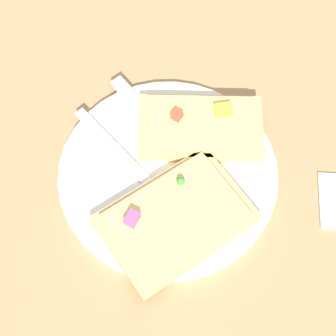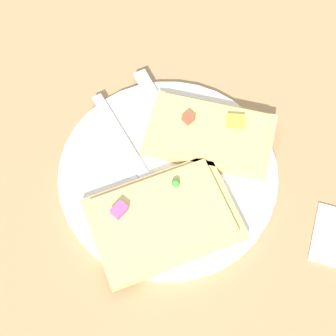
{
  "view_description": "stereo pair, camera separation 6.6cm",
  "coord_description": "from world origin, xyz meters",
  "px_view_note": "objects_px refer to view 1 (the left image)",
  "views": [
    {
      "loc": [
        -0.02,
        0.3,
        0.61
      ],
      "look_at": [
        0.0,
        0.0,
        0.02
      ],
      "focal_mm": 60.0,
      "sensor_mm": 36.0,
      "label": 1
    },
    {
      "loc": [
        -0.09,
        0.29,
        0.61
      ],
      "look_at": [
        0.0,
        0.0,
        0.02
      ],
      "focal_mm": 60.0,
      "sensor_mm": 36.0,
      "label": 2
    }
  ],
  "objects_px": {
    "plate": "(168,174)",
    "pizza_slice_corner": "(201,127)",
    "knife": "(155,123)",
    "fork": "(138,173)",
    "pizza_slice_main": "(176,219)"
  },
  "relations": [
    {
      "from": "knife",
      "to": "pizza_slice_main",
      "type": "xyz_separation_m",
      "value": [
        -0.03,
        0.13,
        0.01
      ]
    },
    {
      "from": "plate",
      "to": "pizza_slice_corner",
      "type": "xyz_separation_m",
      "value": [
        -0.04,
        -0.06,
        0.02
      ]
    },
    {
      "from": "knife",
      "to": "pizza_slice_corner",
      "type": "distance_m",
      "value": 0.06
    },
    {
      "from": "fork",
      "to": "pizza_slice_main",
      "type": "xyz_separation_m",
      "value": [
        -0.05,
        0.06,
        0.01
      ]
    },
    {
      "from": "plate",
      "to": "pizza_slice_corner",
      "type": "height_order",
      "value": "pizza_slice_corner"
    },
    {
      "from": "plate",
      "to": "knife",
      "type": "distance_m",
      "value": 0.07
    },
    {
      "from": "fork",
      "to": "pizza_slice_main",
      "type": "bearing_deg",
      "value": -6.31
    },
    {
      "from": "fork",
      "to": "knife",
      "type": "height_order",
      "value": "knife"
    },
    {
      "from": "fork",
      "to": "pizza_slice_main",
      "type": "height_order",
      "value": "pizza_slice_main"
    },
    {
      "from": "fork",
      "to": "knife",
      "type": "distance_m",
      "value": 0.07
    },
    {
      "from": "pizza_slice_corner",
      "to": "fork",
      "type": "bearing_deg",
      "value": -140.5
    },
    {
      "from": "pizza_slice_corner",
      "to": "knife",
      "type": "bearing_deg",
      "value": 170.87
    },
    {
      "from": "pizza_slice_main",
      "to": "knife",
      "type": "bearing_deg",
      "value": 66.15
    },
    {
      "from": "knife",
      "to": "plate",
      "type": "bearing_deg",
      "value": -25.47
    },
    {
      "from": "plate",
      "to": "knife",
      "type": "relative_size",
      "value": 1.68
    }
  ]
}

